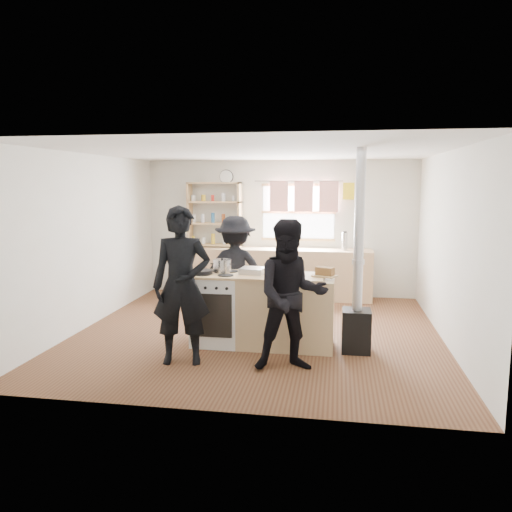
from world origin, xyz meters
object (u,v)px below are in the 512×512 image
(stockpot_counter, at_px, (287,267))
(bread_board, at_px, (325,273))
(thermos, at_px, (345,241))
(cooking_island, at_px, (262,310))
(roast_tray, at_px, (253,270))
(flue_heater, at_px, (357,301))
(person_near_left, at_px, (182,286))
(person_near_right, at_px, (291,296))
(skillet_greens, at_px, (202,272))
(stockpot_stove, at_px, (222,266))
(person_far, at_px, (235,270))

(stockpot_counter, xyz_separation_m, bread_board, (0.48, -0.07, -0.05))
(thermos, distance_m, bread_board, 2.80)
(cooking_island, height_order, bread_board, bread_board)
(thermos, relative_size, bread_board, 0.94)
(thermos, bearing_deg, roast_tray, -113.76)
(cooking_island, distance_m, bread_board, 0.94)
(flue_heater, bearing_deg, thermos, 92.71)
(roast_tray, xyz_separation_m, person_near_left, (-0.69, -0.83, -0.05))
(stockpot_counter, xyz_separation_m, person_near_right, (0.13, -0.83, -0.18))
(cooking_island, bearing_deg, skillet_greens, -174.15)
(bread_board, xyz_separation_m, flue_heater, (0.40, -0.02, -0.34))
(thermos, bearing_deg, flue_heater, -87.29)
(stockpot_stove, relative_size, person_far, 0.15)
(thermos, relative_size, person_near_left, 0.17)
(flue_heater, relative_size, person_far, 1.56)
(person_far, bearing_deg, flue_heater, 144.59)
(bread_board, bearing_deg, flue_heater, -3.14)
(cooking_island, relative_size, person_near_right, 1.16)
(thermos, bearing_deg, skillet_greens, -122.70)
(person_near_right, bearing_deg, person_far, 105.46)
(skillet_greens, relative_size, stockpot_stove, 1.60)
(roast_tray, bearing_deg, bread_board, -5.37)
(stockpot_stove, relative_size, stockpot_counter, 0.80)
(stockpot_stove, height_order, person_near_left, person_near_left)
(thermos, xyz_separation_m, bread_board, (-0.27, -2.79, -0.08))
(stockpot_counter, bearing_deg, flue_heater, -6.12)
(bread_board, bearing_deg, thermos, 84.49)
(cooking_island, distance_m, roast_tray, 0.53)
(skillet_greens, relative_size, roast_tray, 1.15)
(bread_board, height_order, person_near_left, person_near_left)
(stockpot_counter, relative_size, person_far, 0.18)
(skillet_greens, height_order, person_near_right, person_near_right)
(thermos, height_order, person_near_right, person_near_right)
(skillet_greens, bearing_deg, thermos, 57.30)
(flue_heater, distance_m, person_near_left, 2.15)
(thermos, height_order, cooking_island, thermos)
(cooking_island, distance_m, stockpot_stove, 0.77)
(person_near_left, bearing_deg, skillet_greens, 75.06)
(stockpot_counter, bearing_deg, person_near_right, -81.05)
(bread_board, distance_m, person_near_left, 1.77)
(skillet_greens, height_order, stockpot_counter, stockpot_counter)
(cooking_island, relative_size, roast_tray, 5.94)
(thermos, distance_m, person_far, 2.42)
(stockpot_stove, bearing_deg, thermos, 59.39)
(stockpot_counter, distance_m, person_far, 1.28)
(flue_heater, distance_m, person_near_right, 1.07)
(stockpot_stove, bearing_deg, bread_board, -4.03)
(person_near_right, relative_size, person_far, 1.05)
(stockpot_stove, distance_m, person_near_left, 0.89)
(skillet_greens, distance_m, stockpot_counter, 1.09)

